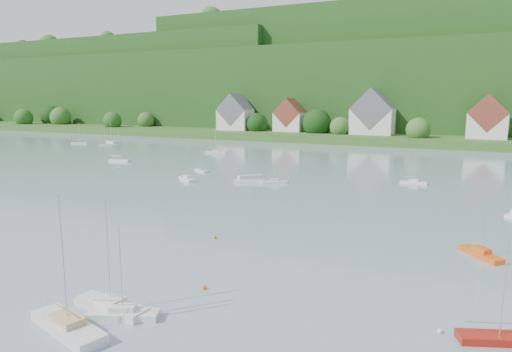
# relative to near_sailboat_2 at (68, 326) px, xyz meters

# --- Properties ---
(far_shore_strip) EXTENTS (600.00, 60.00, 3.00)m
(far_shore_strip) POSITION_rel_near_sailboat_2_xyz_m (-14.78, 171.95, 0.99)
(far_shore_strip) COLOR #2F5720
(far_shore_strip) RESTS_ON ground
(forested_ridge) EXTENTS (620.00, 181.22, 69.89)m
(forested_ridge) POSITION_rel_near_sailboat_2_xyz_m (-14.38, 240.52, 22.38)
(forested_ridge) COLOR #194114
(forested_ridge) RESTS_ON ground
(village_building_0) EXTENTS (14.00, 10.40, 16.00)m
(village_building_0) POSITION_rel_near_sailboat_2_xyz_m (-69.78, 158.95, 9.00)
(village_building_0) COLOR silver
(village_building_0) RESTS_ON far_shore_strip
(village_building_1) EXTENTS (12.00, 9.36, 14.00)m
(village_building_1) POSITION_rel_near_sailboat_2_xyz_m (-44.78, 160.95, 8.24)
(village_building_1) COLOR silver
(village_building_1) RESTS_ON far_shore_strip
(village_building_2) EXTENTS (16.00, 11.44, 18.00)m
(village_building_2) POSITION_rel_near_sailboat_2_xyz_m (-9.78, 159.95, 9.76)
(village_building_2) COLOR silver
(village_building_2) RESTS_ON far_shore_strip
(village_building_3) EXTENTS (13.00, 10.40, 15.50)m
(village_building_3) POSITION_rel_near_sailboat_2_xyz_m (30.22, 157.95, 8.92)
(village_building_3) COLOR silver
(village_building_3) RESTS_ON far_shore_strip
(near_sailboat_2) EXTENTS (8.03, 4.27, 10.44)m
(near_sailboat_2) POSITION_rel_near_sailboat_2_xyz_m (0.00, 0.00, 0.00)
(near_sailboat_2) COLOR silver
(near_sailboat_2) RESTS_ON ground
(near_sailboat_3) EXTENTS (5.79, 3.58, 7.58)m
(near_sailboat_3) POSITION_rel_near_sailboat_2_xyz_m (2.20, 3.42, -0.09)
(near_sailboat_3) COLOR silver
(near_sailboat_3) RESTS_ON ground
(near_sailboat_4) EXTENTS (6.98, 2.55, 9.22)m
(near_sailboat_4) POSITION_rel_near_sailboat_2_xyz_m (0.40, 4.05, -0.04)
(near_sailboat_4) COLOR silver
(near_sailboat_4) RESTS_ON ground
(near_sailboat_5) EXTENTS (4.77, 5.19, 7.45)m
(near_sailboat_5) POSITION_rel_near_sailboat_2_xyz_m (27.83, 31.18, -0.09)
(near_sailboat_5) COLOR #E55713
(near_sailboat_5) RESTS_ON ground
(near_sailboat_7) EXTENTS (5.90, 3.54, 7.71)m
(near_sailboat_7) POSITION_rel_near_sailboat_2_xyz_m (28.80, 12.01, -0.17)
(near_sailboat_7) COLOR #9D160B
(near_sailboat_7) RESTS_ON ground
(mooring_buoy_2) EXTENTS (0.47, 0.47, 0.47)m
(mooring_buoy_2) POSITION_rel_near_sailboat_2_xyz_m (5.01, 10.90, -0.51)
(mooring_buoy_2) COLOR orange
(mooring_buoy_2) RESTS_ON ground
(mooring_buoy_3) EXTENTS (0.43, 0.43, 0.43)m
(mooring_buoy_3) POSITION_rel_near_sailboat_2_xyz_m (-1.82, 24.50, -0.51)
(mooring_buoy_3) COLOR orange
(mooring_buoy_3) RESTS_ON ground
(mooring_buoy_4) EXTENTS (0.41, 0.41, 0.41)m
(mooring_buoy_4) POSITION_rel_near_sailboat_2_xyz_m (24.91, 11.62, -0.51)
(mooring_buoy_4) COLOR silver
(mooring_buoy_4) RESTS_ON ground
(far_sailboat_cluster) EXTENTS (198.26, 65.21, 8.75)m
(far_sailboat_cluster) POSITION_rel_near_sailboat_2_xyz_m (-0.20, 87.68, -0.14)
(far_sailboat_cluster) COLOR silver
(far_sailboat_cluster) RESTS_ON ground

